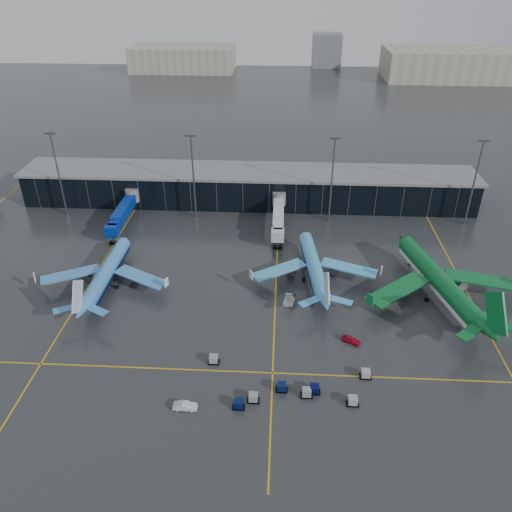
# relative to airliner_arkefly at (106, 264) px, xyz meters

# --- Properties ---
(ground) EXTENTS (600.00, 600.00, 0.00)m
(ground) POSITION_rel_airliner_arkefly_xyz_m (30.27, -13.06, -5.64)
(ground) COLOR #282B2D
(ground) RESTS_ON ground
(terminal_pier) EXTENTS (142.00, 17.00, 10.70)m
(terminal_pier) POSITION_rel_airliner_arkefly_xyz_m (30.27, 48.94, -0.22)
(terminal_pier) COLOR black
(terminal_pier) RESTS_ON ground
(jet_bridges) EXTENTS (94.00, 27.50, 7.20)m
(jet_bridges) POSITION_rel_airliner_arkefly_xyz_m (-4.73, 29.93, -1.09)
(jet_bridges) COLOR #595B60
(jet_bridges) RESTS_ON ground
(flood_masts) EXTENTS (203.00, 0.50, 25.50)m
(flood_masts) POSITION_rel_airliner_arkefly_xyz_m (35.27, 36.94, 8.17)
(flood_masts) COLOR #595B60
(flood_masts) RESTS_ON ground
(distant_hangars) EXTENTS (260.00, 71.00, 22.00)m
(distant_hangars) POSITION_rel_airliner_arkefly_xyz_m (80.22, 257.02, 3.15)
(distant_hangars) COLOR #B2AD99
(distant_hangars) RESTS_ON ground
(taxi_lines) EXTENTS (220.00, 120.00, 0.02)m
(taxi_lines) POSITION_rel_airliner_arkefly_xyz_m (40.27, -2.45, -5.63)
(taxi_lines) COLOR gold
(taxi_lines) RESTS_ON ground
(airliner_arkefly) EXTENTS (32.71, 37.12, 11.28)m
(airliner_arkefly) POSITION_rel_airliner_arkefly_xyz_m (0.00, 0.00, 0.00)
(airliner_arkefly) COLOR #4087D2
(airliner_arkefly) RESTS_ON ground
(airliner_klm_near) EXTENTS (36.10, 40.05, 11.27)m
(airliner_klm_near) POSITION_rel_airliner_arkefly_xyz_m (49.22, 5.76, -0.00)
(airliner_klm_near) COLOR #44A4E2
(airliner_klm_near) RESTS_ON ground
(airliner_aer_lingus) EXTENTS (49.12, 53.14, 13.83)m
(airliner_aer_lingus) POSITION_rel_airliner_arkefly_xyz_m (77.38, -0.20, 1.27)
(airliner_aer_lingus) COLOR #0B622B
(airliner_aer_lingus) RESTS_ON ground
(baggage_carts) EXTENTS (31.11, 12.48, 1.70)m
(baggage_carts) POSITION_rel_airliner_arkefly_xyz_m (43.62, -32.45, -4.88)
(baggage_carts) COLOR black
(baggage_carts) RESTS_ON ground
(mobile_airstair) EXTENTS (2.79, 3.57, 3.45)m
(mobile_airstair) POSITION_rel_airliner_arkefly_xyz_m (43.44, -5.33, -4.87)
(mobile_airstair) COLOR silver
(mobile_airstair) RESTS_ON ground
(service_van_red) EXTENTS (4.18, 3.31, 1.33)m
(service_van_red) POSITION_rel_airliner_arkefly_xyz_m (56.07, -18.36, -4.97)
(service_van_red) COLOR #B00D22
(service_van_red) RESTS_ON ground
(service_van_white) EXTENTS (4.24, 1.51, 1.39)m
(service_van_white) POSITION_rel_airliner_arkefly_xyz_m (25.30, -37.64, -4.94)
(service_van_white) COLOR silver
(service_van_white) RESTS_ON ground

